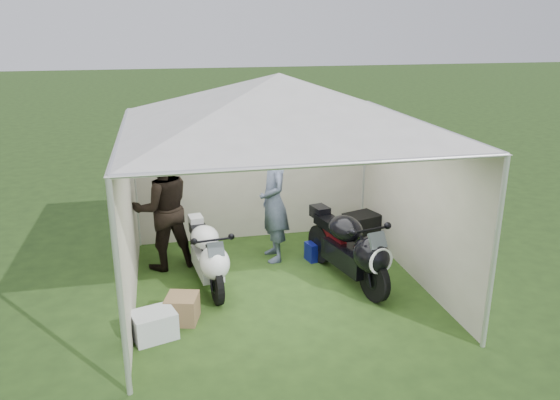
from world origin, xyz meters
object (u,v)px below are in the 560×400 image
(paddock_stand, at_px, (318,251))
(person_blue_jacket, at_px, (274,202))
(canopy_tent, at_px, (279,106))
(motorcycle_black, at_px, (351,247))
(equipment_box, at_px, (361,229))
(motorcycle_white, at_px, (208,254))
(crate_0, at_px, (154,325))
(person_dark_jacket, at_px, (162,208))
(crate_2, at_px, (154,329))
(crate_1, at_px, (182,308))

(paddock_stand, relative_size, person_blue_jacket, 0.20)
(canopy_tent, relative_size, motorcycle_black, 2.84)
(canopy_tent, height_order, equipment_box, canopy_tent)
(motorcycle_white, xyz_separation_m, person_blue_jacket, (1.11, 0.75, 0.46))
(motorcycle_white, relative_size, person_blue_jacket, 0.94)
(canopy_tent, bearing_deg, crate_0, -150.07)
(canopy_tent, distance_m, crate_0, 3.14)
(motorcycle_white, xyz_separation_m, motorcycle_black, (2.01, -0.32, 0.06))
(canopy_tent, bearing_deg, person_dark_jacket, 147.20)
(paddock_stand, height_order, crate_2, paddock_stand)
(paddock_stand, xyz_separation_m, equipment_box, (0.88, 0.44, 0.12))
(motorcycle_white, bearing_deg, canopy_tent, -18.59)
(canopy_tent, xyz_separation_m, crate_0, (-1.75, -1.01, -2.41))
(crate_0, xyz_separation_m, crate_2, (0.00, -0.01, -0.05))
(equipment_box, bearing_deg, canopy_tent, -144.62)
(motorcycle_white, height_order, person_dark_jacket, person_dark_jacket)
(crate_0, distance_m, crate_2, 0.05)
(crate_1, bearing_deg, equipment_box, 31.48)
(motorcycle_white, xyz_separation_m, crate_1, (-0.41, -0.89, -0.32))
(motorcycle_black, distance_m, crate_1, 2.52)
(paddock_stand, xyz_separation_m, crate_2, (-2.56, -1.78, -0.03))
(motorcycle_white, bearing_deg, paddock_stand, 10.26)
(person_dark_jacket, relative_size, crate_0, 3.81)
(person_blue_jacket, bearing_deg, paddock_stand, 72.49)
(crate_0, height_order, crate_1, crate_1)
(motorcycle_black, xyz_separation_m, crate_1, (-2.43, -0.56, -0.38))
(motorcycle_white, distance_m, motorcycle_black, 2.04)
(person_dark_jacket, height_order, crate_2, person_dark_jacket)
(canopy_tent, xyz_separation_m, person_dark_jacket, (-1.57, 1.01, -1.62))
(person_dark_jacket, relative_size, person_blue_jacket, 1.00)
(crate_1, bearing_deg, crate_0, -137.87)
(motorcycle_white, xyz_separation_m, crate_2, (-0.76, -1.21, -0.37))
(canopy_tent, bearing_deg, crate_1, -153.72)
(canopy_tent, height_order, crate_2, canopy_tent)
(person_dark_jacket, bearing_deg, equipment_box, 169.35)
(motorcycle_black, xyz_separation_m, crate_0, (-2.78, -0.88, -0.39))
(canopy_tent, relative_size, motorcycle_white, 3.15)
(crate_1, relative_size, crate_2, 1.17)
(canopy_tent, bearing_deg, person_blue_jacket, 82.40)
(crate_2, bearing_deg, canopy_tent, 30.14)
(person_dark_jacket, bearing_deg, crate_2, 71.08)
(equipment_box, relative_size, crate_1, 1.40)
(equipment_box, bearing_deg, paddock_stand, -153.60)
(crate_1, bearing_deg, person_dark_jacket, 95.81)
(paddock_stand, distance_m, person_blue_jacket, 1.08)
(canopy_tent, xyz_separation_m, paddock_stand, (0.81, 0.77, -2.43))
(person_dark_jacket, xyz_separation_m, crate_2, (-0.18, -2.03, -0.83))
(motorcycle_black, bearing_deg, person_dark_jacket, 142.81)
(equipment_box, height_order, crate_0, equipment_box)
(motorcycle_white, distance_m, crate_1, 1.03)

